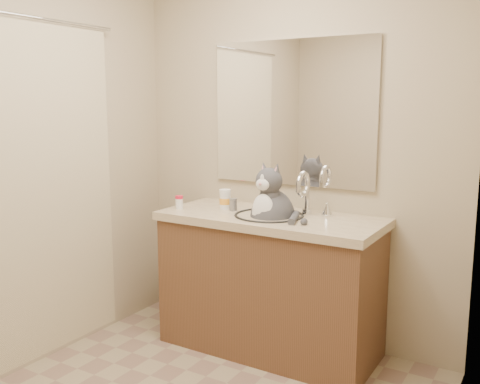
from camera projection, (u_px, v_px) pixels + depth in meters
name	position (u px, v px, depth m)	size (l,w,h in m)	color
room	(168.00, 176.00, 2.33)	(2.22, 2.52, 2.42)	gray
vanity	(270.00, 280.00, 3.27)	(1.34, 0.59, 1.12)	brown
mirror	(292.00, 113.00, 3.33)	(1.10, 0.02, 0.90)	white
shower_curtain	(32.00, 191.00, 2.98)	(0.02, 1.30, 1.93)	beige
cat	(272.00, 214.00, 3.17)	(0.37, 0.34, 0.53)	#414146
pill_bottle_redcap	(179.00, 202.00, 3.39)	(0.05, 0.05, 0.08)	white
pill_bottle_orange	(225.00, 200.00, 3.38)	(0.09, 0.09, 0.12)	white
grey_canister	(233.00, 205.00, 3.32)	(0.06, 0.06, 0.08)	gray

